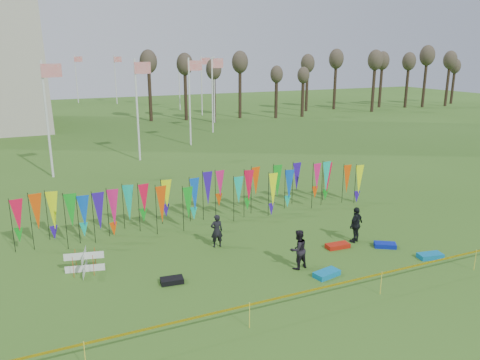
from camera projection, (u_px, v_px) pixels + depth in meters
name	position (u px, v px, depth m)	size (l,w,h in m)	color
ground	(283.00, 293.00, 17.11)	(160.00, 160.00, 0.00)	#315919
banner_row	(211.00, 192.00, 23.97)	(18.64, 0.64, 2.43)	black
caution_tape_near	(300.00, 294.00, 15.45)	(26.00, 0.02, 0.90)	yellow
tree_line	(330.00, 69.00, 66.80)	(53.92, 1.92, 7.84)	#332519
box_kite	(84.00, 262.00, 18.57)	(0.78, 0.78, 0.87)	red
person_left	(217.00, 231.00, 20.93)	(0.56, 0.41, 1.54)	black
person_mid	(298.00, 249.00, 18.82)	(0.80, 0.50, 1.65)	black
person_right	(356.00, 225.00, 21.46)	(0.99, 0.56, 1.69)	black
kite_bag_turquoise	(327.00, 274.00, 18.33)	(1.06, 0.53, 0.21)	#0B7AB2
kite_bag_blue	(385.00, 245.00, 21.06)	(0.94, 0.49, 0.20)	#0A1FAC
kite_bag_red	(338.00, 246.00, 20.99)	(1.06, 0.49, 0.19)	#B81D0C
kite_bag_black	(172.00, 280.00, 17.80)	(0.86, 0.50, 0.20)	black
kite_bag_teal	(430.00, 256.00, 19.96)	(1.05, 0.50, 0.20)	#0C6FA9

